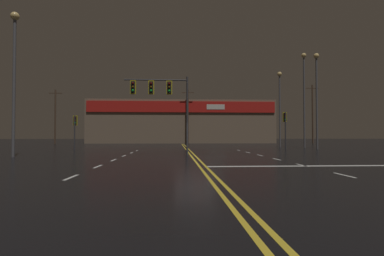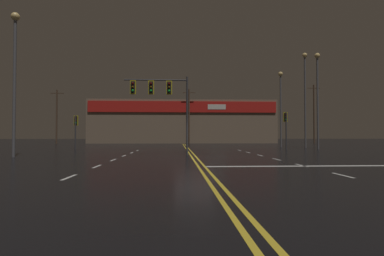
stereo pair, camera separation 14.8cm
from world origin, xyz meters
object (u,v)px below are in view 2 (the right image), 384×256
(traffic_signal_corner_northwest, at_px, (76,125))
(streetlight_far_left, at_px, (305,88))
(streetlight_median_approach, at_px, (318,88))
(streetlight_far_right, at_px, (15,65))
(traffic_signal_corner_northeast, at_px, (286,122))
(streetlight_near_right, at_px, (281,99))
(traffic_signal_median, at_px, (160,93))

(traffic_signal_corner_northwest, bearing_deg, streetlight_far_left, 8.55)
(streetlight_median_approach, bearing_deg, streetlight_far_right, -158.85)
(traffic_signal_corner_northeast, relative_size, streetlight_far_left, 0.34)
(streetlight_near_right, bearing_deg, traffic_signal_corner_northeast, -105.27)
(streetlight_median_approach, bearing_deg, streetlight_near_right, 107.95)
(traffic_signal_median, xyz_separation_m, streetlight_near_right, (14.04, 14.92, 1.53))
(streetlight_median_approach, distance_m, streetlight_far_left, 3.69)
(streetlight_far_left, bearing_deg, traffic_signal_corner_northeast, -132.96)
(streetlight_far_right, bearing_deg, streetlight_far_left, 27.64)
(streetlight_near_right, relative_size, streetlight_median_approach, 0.93)
(streetlight_median_approach, xyz_separation_m, streetlight_far_right, (-25.62, -9.91, -0.19))
(traffic_signal_corner_northeast, xyz_separation_m, streetlight_far_left, (3.87, 4.15, 4.13))
(traffic_signal_median, height_order, streetlight_far_left, streetlight_far_left)
(traffic_signal_corner_northeast, height_order, streetlight_far_right, streetlight_far_right)
(streetlight_far_right, bearing_deg, traffic_signal_corner_northeast, 23.12)
(traffic_signal_corner_northwest, distance_m, traffic_signal_corner_northeast, 21.19)
(traffic_signal_median, bearing_deg, streetlight_near_right, 46.73)
(traffic_signal_median, distance_m, streetlight_far_right, 9.88)
(streetlight_near_right, height_order, streetlight_far_right, streetlight_far_right)
(traffic_signal_corner_northwest, xyz_separation_m, streetlight_median_approach, (24.79, 0.13, 3.87))
(streetlight_far_right, bearing_deg, traffic_signal_corner_northwest, 85.18)
(streetlight_near_right, height_order, streetlight_median_approach, streetlight_median_approach)
(streetlight_far_left, bearing_deg, traffic_signal_median, -141.78)
(streetlight_far_left, distance_m, streetlight_far_right, 29.22)
(traffic_signal_corner_northeast, bearing_deg, streetlight_far_left, 47.04)
(traffic_signal_corner_northwest, relative_size, streetlight_far_right, 0.35)
(streetlight_near_right, bearing_deg, traffic_signal_median, -133.27)
(traffic_signal_median, xyz_separation_m, streetlight_far_left, (16.19, 12.74, 2.50))
(traffic_signal_corner_northwest, bearing_deg, streetlight_median_approach, 0.30)
(traffic_signal_corner_northeast, distance_m, streetlight_near_right, 7.28)
(streetlight_far_left, bearing_deg, streetlight_near_right, 134.59)
(traffic_signal_corner_northeast, height_order, streetlight_far_left, streetlight_far_left)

